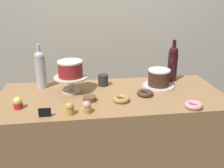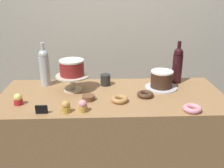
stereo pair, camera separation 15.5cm
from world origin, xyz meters
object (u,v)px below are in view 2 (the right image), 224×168
at_px(price_sign_chalkboard, 41,110).
at_px(chocolate_round_cake, 162,79).
at_px(cupcake_strawberry, 83,106).
at_px(cupcake_lemon, 18,99).
at_px(donut_chocolate, 145,94).
at_px(cake_stand_pedestal, 73,80).
at_px(wine_bottle_clear, 44,67).
at_px(donut_pink, 192,109).
at_px(wine_bottle_dark_red, 177,65).
at_px(cupcake_caramel, 66,107).
at_px(cookie_stack, 88,98).
at_px(white_layer_cake, 72,68).
at_px(donut_maple, 120,99).
at_px(coffee_cup_ceramic, 105,80).

bearing_deg(price_sign_chalkboard, chocolate_round_cake, 25.57).
relative_size(cupcake_strawberry, cupcake_lemon, 1.00).
bearing_deg(donut_chocolate, cake_stand_pedestal, 165.20).
relative_size(donut_chocolate, price_sign_chalkboard, 1.60).
height_order(wine_bottle_clear, donut_pink, wine_bottle_clear).
bearing_deg(chocolate_round_cake, cake_stand_pedestal, -178.20).
xyz_separation_m(wine_bottle_clear, wine_bottle_dark_red, (1.01, 0.02, 0.00)).
distance_m(chocolate_round_cake, cupcake_caramel, 0.75).
xyz_separation_m(cupcake_caramel, cookie_stack, (0.13, 0.17, -0.02)).
bearing_deg(price_sign_chalkboard, white_layer_cake, 67.75).
bearing_deg(chocolate_round_cake, white_layer_cake, -178.20).
xyz_separation_m(donut_maple, coffee_cup_ceramic, (-0.09, 0.31, 0.03)).
height_order(cupcake_lemon, donut_pink, cupcake_lemon).
bearing_deg(price_sign_chalkboard, wine_bottle_clear, 98.41).
bearing_deg(white_layer_cake, cupcake_caramel, -90.98).
bearing_deg(donut_maple, wine_bottle_clear, 148.75).
distance_m(wine_bottle_clear, wine_bottle_dark_red, 1.01).
distance_m(cake_stand_pedestal, wine_bottle_clear, 0.26).
height_order(donut_maple, donut_pink, same).
distance_m(cake_stand_pedestal, white_layer_cake, 0.09).
bearing_deg(price_sign_chalkboard, wine_bottle_dark_red, 28.04).
bearing_deg(cookie_stack, cupcake_strawberry, -98.81).
bearing_deg(donut_chocolate, chocolate_round_cake, 46.80).
bearing_deg(donut_pink, wine_bottle_clear, 153.49).
distance_m(cake_stand_pedestal, wine_bottle_dark_red, 0.81).
xyz_separation_m(cupcake_lemon, cookie_stack, (0.44, 0.05, -0.02)).
bearing_deg(donut_chocolate, cookie_stack, -173.57).
xyz_separation_m(donut_maple, donut_pink, (0.43, -0.15, 0.00)).
bearing_deg(cookie_stack, coffee_cup_ceramic, 66.94).
bearing_deg(wine_bottle_clear, white_layer_cake, -29.02).
height_order(wine_bottle_clear, wine_bottle_dark_red, same).
distance_m(cupcake_lemon, donut_chocolate, 0.83).
height_order(cupcake_lemon, cookie_stack, cupcake_lemon).
bearing_deg(cupcake_strawberry, chocolate_round_cake, 33.19).
height_order(cupcake_strawberry, donut_maple, cupcake_strawberry).
xyz_separation_m(white_layer_cake, coffee_cup_ceramic, (0.24, 0.10, -0.13)).
height_order(white_layer_cake, wine_bottle_clear, wine_bottle_clear).
height_order(cupcake_strawberry, donut_pink, cupcake_strawberry).
height_order(cupcake_strawberry, donut_chocolate, cupcake_strawberry).
distance_m(cupcake_caramel, price_sign_chalkboard, 0.14).
height_order(donut_pink, cookie_stack, same).
height_order(cupcake_strawberry, cookie_stack, cupcake_strawberry).
bearing_deg(chocolate_round_cake, cupcake_strawberry, -146.81).
bearing_deg(cookie_stack, wine_bottle_dark_red, 25.22).
bearing_deg(coffee_cup_ceramic, wine_bottle_dark_red, 4.34).
distance_m(white_layer_cake, cupcake_lemon, 0.42).
xyz_separation_m(wine_bottle_dark_red, cupcake_strawberry, (-0.70, -0.48, -0.11)).
bearing_deg(cupcake_lemon, wine_bottle_dark_red, 18.23).
xyz_separation_m(wine_bottle_clear, cookie_stack, (0.34, -0.30, -0.13)).
height_order(cake_stand_pedestal, cupcake_lemon, cake_stand_pedestal).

